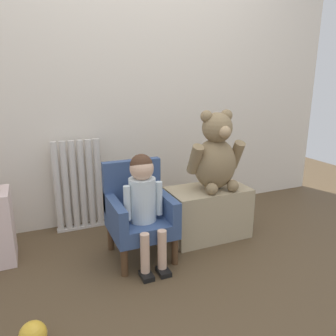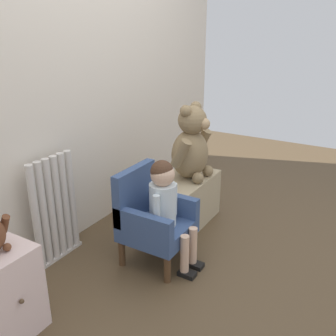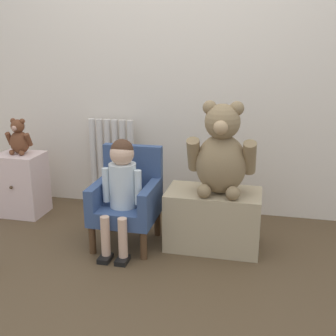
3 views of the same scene
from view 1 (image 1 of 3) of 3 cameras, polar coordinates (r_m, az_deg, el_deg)
ground_plane at (r=1.98m, az=6.86°, el=-20.62°), size 6.00×6.00×0.00m
back_wall at (r=2.73m, az=-5.80°, el=16.16°), size 3.80×0.05×2.40m
radiator at (r=2.63m, az=-15.34°, el=-3.05°), size 0.37×0.05×0.71m
child_armchair at (r=2.20m, az=-5.14°, el=-7.57°), size 0.40×0.41×0.63m
child_figure at (r=2.04m, az=-4.30°, el=-4.61°), size 0.25×0.35×0.71m
low_bench at (r=2.49m, az=6.91°, el=-7.66°), size 0.59×0.34×0.38m
large_teddy_bear at (r=2.36m, az=8.31°, el=2.23°), size 0.42×0.29×0.57m
toy_ball at (r=1.74m, az=-22.45°, el=-25.27°), size 0.12×0.12×0.12m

